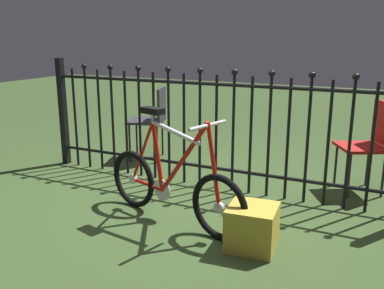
{
  "coord_description": "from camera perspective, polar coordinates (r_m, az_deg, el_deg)",
  "views": [
    {
      "loc": [
        1.58,
        -3.02,
        1.48
      ],
      "look_at": [
        0.03,
        0.2,
        0.55
      ],
      "focal_mm": 39.4,
      "sensor_mm": 36.0,
      "label": 1
    }
  ],
  "objects": [
    {
      "name": "ground_plane",
      "position": [
        3.72,
        -1.73,
        -8.89
      ],
      "size": [
        20.0,
        20.0,
        0.0
      ],
      "primitive_type": "plane",
      "color": "#334722"
    },
    {
      "name": "iron_fence",
      "position": [
        4.13,
        1.77,
        2.6
      ],
      "size": [
        3.79,
        0.07,
        1.23
      ],
      "color": "black",
      "rests_on": "ground"
    },
    {
      "name": "bicycle",
      "position": [
        3.4,
        -2.72,
        -5.48
      ],
      "size": [
        1.43,
        0.52,
        0.92
      ],
      "color": "black",
      "rests_on": "ground"
    },
    {
      "name": "chair_charcoal",
      "position": [
        5.12,
        -5.37,
        3.92
      ],
      "size": [
        0.53,
        0.53,
        0.88
      ],
      "color": "black",
      "rests_on": "ground"
    },
    {
      "name": "chair_red",
      "position": [
        4.35,
        23.02,
        0.71
      ],
      "size": [
        0.55,
        0.55,
        0.88
      ],
      "color": "black",
      "rests_on": "ground"
    },
    {
      "name": "display_crate",
      "position": [
        3.08,
        8.15,
        -11.02
      ],
      "size": [
        0.36,
        0.36,
        0.31
      ],
      "primitive_type": "cube",
      "rotation": [
        0.0,
        0.0,
        0.08
      ],
      "color": "#B29933",
      "rests_on": "ground"
    }
  ]
}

